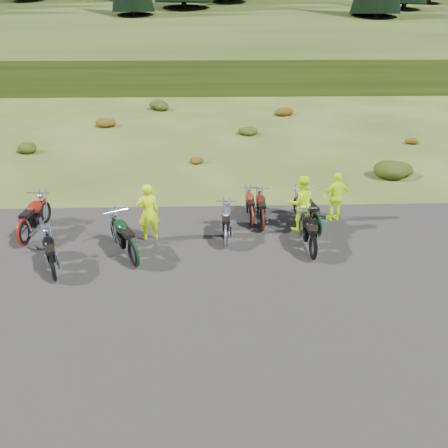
{
  "coord_description": "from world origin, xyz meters",
  "views": [
    {
      "loc": [
        0.34,
        -10.7,
        6.4
      ],
      "look_at": [
        0.7,
        0.67,
        0.9
      ],
      "focal_mm": 35.0,
      "sensor_mm": 36.0,
      "label": 1
    }
  ],
  "objects_px": {
    "motorcycle_0": "(56,281)",
    "person_middle": "(148,213)",
    "motorcycle_3": "(226,247)",
    "motorcycle_7": "(315,237)"
  },
  "relations": [
    {
      "from": "motorcycle_3",
      "to": "motorcycle_7",
      "type": "height_order",
      "value": "motorcycle_7"
    },
    {
      "from": "motorcycle_3",
      "to": "person_middle",
      "type": "relative_size",
      "value": 1.11
    },
    {
      "from": "motorcycle_0",
      "to": "person_middle",
      "type": "bearing_deg",
      "value": -66.56
    },
    {
      "from": "motorcycle_0",
      "to": "motorcycle_7",
      "type": "bearing_deg",
      "value": -95.01
    },
    {
      "from": "motorcycle_3",
      "to": "motorcycle_7",
      "type": "distance_m",
      "value": 2.91
    },
    {
      "from": "motorcycle_0",
      "to": "motorcycle_7",
      "type": "xyz_separation_m",
      "value": [
        7.44,
        2.27,
        0.0
      ]
    },
    {
      "from": "motorcycle_3",
      "to": "person_middle",
      "type": "distance_m",
      "value": 2.58
    },
    {
      "from": "motorcycle_0",
      "to": "motorcycle_3",
      "type": "xyz_separation_m",
      "value": [
        4.58,
        1.7,
        0.0
      ]
    },
    {
      "from": "motorcycle_7",
      "to": "person_middle",
      "type": "relative_size",
      "value": 1.27
    },
    {
      "from": "motorcycle_0",
      "to": "motorcycle_3",
      "type": "bearing_deg",
      "value": -91.63
    }
  ]
}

